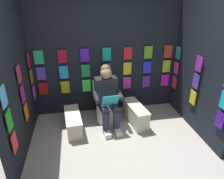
{
  "coord_description": "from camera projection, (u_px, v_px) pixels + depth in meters",
  "views": [
    {
      "loc": [
        0.6,
        2.09,
        2.29
      ],
      "look_at": [
        0.04,
        -1.03,
        0.85
      ],
      "focal_mm": 32.79,
      "sensor_mm": 36.0,
      "label": 1
    }
  ],
  "objects": [
    {
      "name": "ground_plane",
      "position": [
        127.0,
        173.0,
        2.92
      ],
      "size": [
        30.0,
        30.0,
        0.0
      ],
      "primitive_type": "plane",
      "color": "#9E998E"
    },
    {
      "name": "display_wall_back",
      "position": [
        106.0,
        58.0,
        4.17
      ],
      "size": [
        3.07,
        0.14,
        2.32
      ],
      "color": "black",
      "rests_on": "ground"
    },
    {
      "name": "display_wall_left",
      "position": [
        202.0,
        69.0,
        3.53
      ],
      "size": [
        0.14,
        1.87,
        2.32
      ],
      "color": "black",
      "rests_on": "ground"
    },
    {
      "name": "toilet",
      "position": [
        105.0,
        105.0,
        4.09
      ],
      "size": [
        0.42,
        0.57,
        0.77
      ],
      "rotation": [
        0.0,
        0.0,
        0.09
      ],
      "color": "white",
      "rests_on": "ground"
    },
    {
      "name": "person_reading",
      "position": [
        107.0,
        97.0,
        3.78
      ],
      "size": [
        0.55,
        0.71,
        1.19
      ],
      "rotation": [
        0.0,
        0.0,
        0.09
      ],
      "color": "black",
      "rests_on": "ground"
    },
    {
      "name": "display_wall_right",
      "position": [
        14.0,
        81.0,
        3.03
      ],
      "size": [
        0.14,
        1.87,
        2.32
      ],
      "color": "black",
      "rests_on": "ground"
    },
    {
      "name": "comic_longbox_far",
      "position": [
        135.0,
        114.0,
        4.01
      ],
      "size": [
        0.36,
        0.8,
        0.38
      ],
      "rotation": [
        0.0,
        0.0,
        0.14
      ],
      "color": "beige",
      "rests_on": "ground"
    },
    {
      "name": "comic_longbox_near",
      "position": [
        73.0,
        122.0,
        3.81
      ],
      "size": [
        0.34,
        0.8,
        0.33
      ],
      "rotation": [
        0.0,
        0.0,
        0.09
      ],
      "color": "beige",
      "rests_on": "ground"
    }
  ]
}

